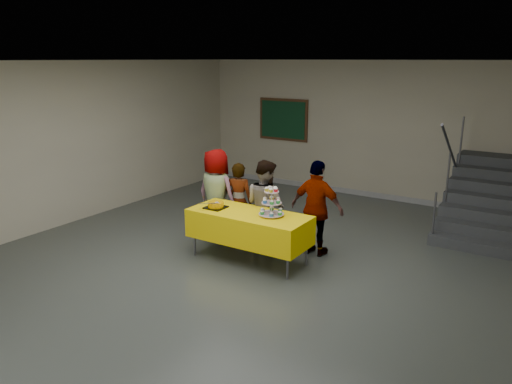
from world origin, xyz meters
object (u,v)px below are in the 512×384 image
bear_cake (216,204)px  schoolchild_c (265,205)px  staircase (487,202)px  cupcake_stand (272,204)px  schoolchild_b (239,201)px  noticeboard (283,120)px  bake_table (249,226)px  schoolchild_d (317,208)px  schoolchild_a (216,194)px

bear_cake → schoolchild_c: bearing=51.2°
staircase → cupcake_stand: bearing=-124.1°
cupcake_stand → schoolchild_c: size_ratio=0.30×
schoolchild_b → noticeboard: size_ratio=1.04×
bake_table → bear_cake: bear_cake is taller
cupcake_stand → bear_cake: size_ratio=1.24×
schoolchild_d → staircase: staircase is taller
bake_table → schoolchild_d: bearing=45.7°
schoolchild_d → noticeboard: noticeboard is taller
schoolchild_b → noticeboard: 4.12m
bake_table → noticeboard: 5.03m
bear_cake → schoolchild_b: size_ratio=0.27×
staircase → schoolchild_d: bearing=-125.3°
schoolchild_a → noticeboard: bearing=-74.6°
noticeboard → schoolchild_a: bearing=-76.7°
schoolchild_d → staircase: (2.05, 2.89, -0.27)m
schoolchild_a → noticeboard: noticeboard is taller
staircase → bake_table: bearing=-127.4°
bear_cake → noticeboard: bearing=106.9°
bake_table → schoolchild_c: size_ratio=1.27×
schoolchild_b → schoolchild_d: schoolchild_d is taller
bear_cake → cupcake_stand: bearing=7.6°
bake_table → staircase: (2.81, 3.67, -0.07)m
bake_table → schoolchild_a: schoolchild_a is taller
bake_table → bear_cake: bearing=-173.1°
bake_table → schoolchild_d: 1.11m
schoolchild_c → schoolchild_d: 0.85m
schoolchild_d → schoolchild_a: bearing=9.1°
schoolchild_a → schoolchild_b: schoolchild_a is taller
bear_cake → staircase: (3.39, 3.74, -0.34)m
schoolchild_b → schoolchild_d: bearing=165.5°
schoolchild_b → schoolchild_c: size_ratio=0.91×
bear_cake → schoolchild_a: bearing=126.2°
schoolchild_a → schoolchild_d: bearing=-171.0°
schoolchild_b → schoolchild_a: bearing=3.9°
schoolchild_c → noticeboard: bearing=-45.6°
bake_table → noticeboard: noticeboard is taller
cupcake_stand → noticeboard: 5.07m
bake_table → schoolchild_a: 1.20m
bear_cake → schoolchild_b: bearing=97.3°
bake_table → schoolchild_b: bearing=133.7°
schoolchild_c → schoolchild_a: bearing=19.1°
cupcake_stand → schoolchild_a: 1.50m
cupcake_stand → bear_cake: (-0.94, -0.12, -0.13)m
schoolchild_c → staircase: (2.87, 3.10, -0.25)m
schoolchild_b → schoolchild_c: (0.61, -0.13, 0.07)m
cupcake_stand → bake_table: bearing=-171.3°
schoolchild_b → schoolchild_d: 1.44m
schoolchild_c → bake_table: bearing=114.3°
bear_cake → schoolchild_b: (-0.10, 0.77, -0.16)m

